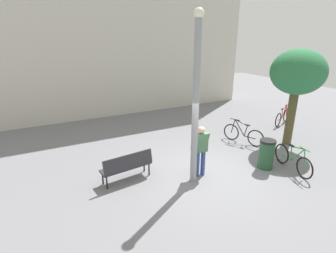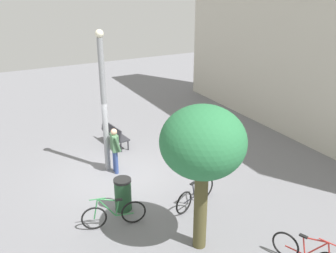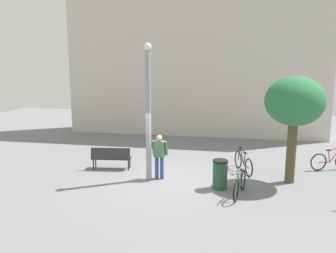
# 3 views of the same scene
# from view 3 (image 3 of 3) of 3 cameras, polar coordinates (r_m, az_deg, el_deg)

# --- Properties ---
(ground_plane) EXTENTS (36.00, 36.00, 0.00)m
(ground_plane) POSITION_cam_3_polar(r_m,az_deg,el_deg) (12.77, -0.29, -8.88)
(ground_plane) COLOR slate
(building_facade) EXTENTS (15.35, 2.00, 9.69)m
(building_facade) POSITION_cam_3_polar(r_m,az_deg,el_deg) (20.71, 4.56, 12.11)
(building_facade) COLOR beige
(building_facade) RESTS_ON ground_plane
(lamppost) EXTENTS (0.28, 0.28, 4.97)m
(lamppost) POSITION_cam_3_polar(r_m,az_deg,el_deg) (12.14, -3.36, 2.83)
(lamppost) COLOR gray
(lamppost) RESTS_ON ground_plane
(person_by_lamppost) EXTENTS (0.61, 0.32, 1.67)m
(person_by_lamppost) POSITION_cam_3_polar(r_m,az_deg,el_deg) (12.55, -1.47, -4.62)
(person_by_lamppost) COLOR #334784
(person_by_lamppost) RESTS_ON ground_plane
(park_bench) EXTENTS (1.65, 0.67, 0.92)m
(park_bench) POSITION_cam_3_polar(r_m,az_deg,el_deg) (13.96, -9.60, -5.00)
(park_bench) COLOR #2D2D33
(park_bench) RESTS_ON ground_plane
(plaza_tree) EXTENTS (2.05, 2.05, 3.84)m
(plaza_tree) POSITION_cam_3_polar(r_m,az_deg,el_deg) (12.60, 20.62, 3.77)
(plaza_tree) COLOR #4D4728
(plaza_tree) RESTS_ON ground_plane
(bicycle_green) EXTENTS (0.44, 1.78, 0.97)m
(bicycle_green) POSITION_cam_3_polar(r_m,az_deg,el_deg) (11.35, 12.03, -9.57)
(bicycle_green) COLOR black
(bicycle_green) RESTS_ON ground_plane
(bicycle_black) EXTENTS (0.69, 1.71, 0.97)m
(bicycle_black) POSITION_cam_3_polar(r_m,az_deg,el_deg) (13.80, 12.60, -5.99)
(bicycle_black) COLOR black
(bicycle_black) RESTS_ON ground_plane
(bicycle_red) EXTENTS (1.71, 0.68, 0.97)m
(bicycle_red) POSITION_cam_3_polar(r_m,az_deg,el_deg) (15.25, 25.87, -5.23)
(bicycle_red) COLOR black
(bicycle_red) RESTS_ON ground_plane
(trash_bin) EXTENTS (0.53, 0.53, 1.02)m
(trash_bin) POSITION_cam_3_polar(r_m,az_deg,el_deg) (11.82, 8.79, -7.98)
(trash_bin) COLOR #234C2D
(trash_bin) RESTS_ON ground_plane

